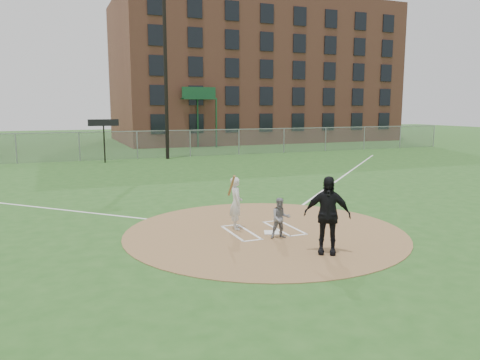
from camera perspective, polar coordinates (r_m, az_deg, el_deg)
name	(u,v)px	position (r m, az deg, el deg)	size (l,w,h in m)	color
ground	(265,232)	(14.17, 3.05, -6.36)	(140.00, 140.00, 0.00)	#25521C
dirt_circle	(265,232)	(14.17, 3.05, -6.32)	(8.40, 8.40, 0.02)	olive
home_plate	(272,233)	(14.00, 3.87, -6.41)	(0.43, 0.43, 0.03)	silver
foul_line_first	(344,176)	(26.27, 12.57, 0.53)	(0.10, 24.00, 0.01)	white
catcher	(281,218)	(13.35, 4.97, -4.66)	(0.57, 0.44, 1.17)	gray
umpire	(327,215)	(12.07, 10.57, -4.22)	(1.17, 0.49, 2.00)	black
batters_boxes	(263,230)	(14.30, 2.80, -6.12)	(2.08, 1.88, 0.01)	white
batter_at_plate	(236,203)	(14.26, -0.49, -2.82)	(0.60, 1.03, 1.78)	silver
outfield_fence	(137,145)	(34.97, -12.42, 4.23)	(56.08, 0.08, 2.03)	slate
brick_warehouse	(252,74)	(54.99, 1.44, 12.81)	(30.00, 17.17, 15.00)	#9B5643
light_pole	(166,66)	(34.40, -9.07, 13.58)	(1.20, 0.30, 12.22)	black
scoreboard_sign	(104,127)	(32.77, -16.30, 6.18)	(2.00, 0.10, 2.93)	black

